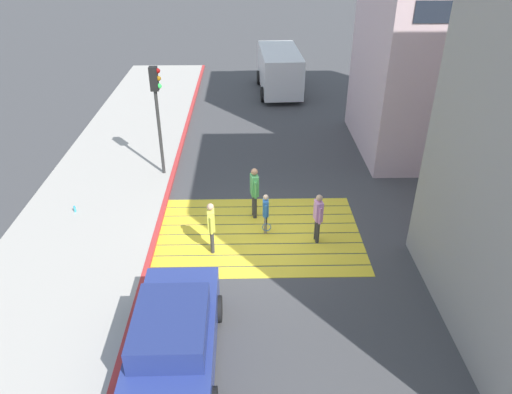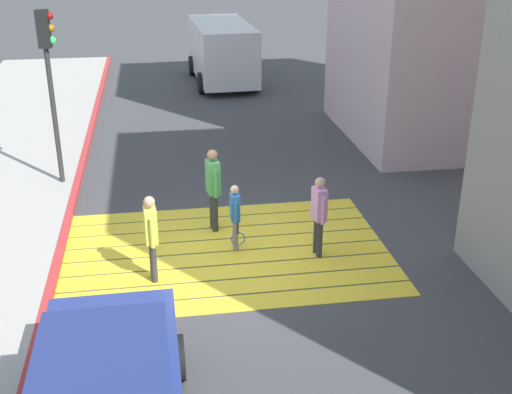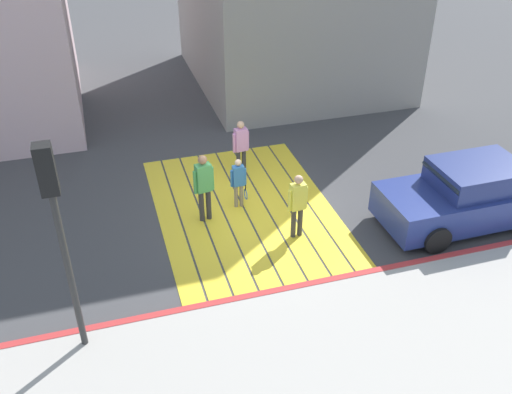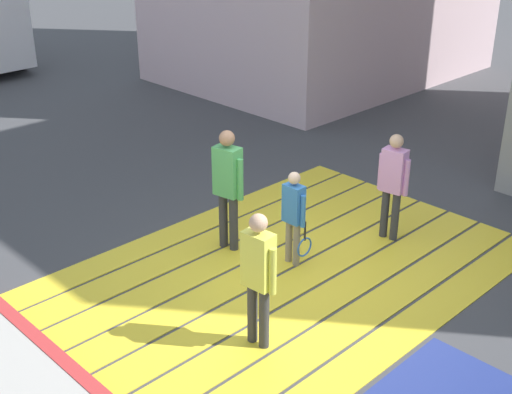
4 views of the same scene
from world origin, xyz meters
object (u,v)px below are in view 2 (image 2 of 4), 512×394
pedestrian_adult_side (213,184)px  pedestrian_child_with_racket (235,214)px  pedestrian_adult_trailing (319,211)px  pedestrian_adult_lead (151,232)px  traffic_light_corner (49,64)px  van_down_street (222,51)px

pedestrian_adult_side → pedestrian_child_with_racket: bearing=-70.6°
pedestrian_adult_trailing → pedestrian_adult_lead: bearing=-171.5°
traffic_light_corner → pedestrian_adult_trailing: size_ratio=2.59×
van_down_street → pedestrian_adult_trailing: (0.23, -14.87, -0.32)m
pedestrian_adult_lead → pedestrian_adult_side: 2.31m
pedestrian_adult_lead → pedestrian_child_with_racket: size_ratio=1.21×
pedestrian_adult_lead → pedestrian_adult_side: bearing=56.0°
traffic_light_corner → pedestrian_child_with_racket: 5.96m
pedestrian_adult_lead → pedestrian_adult_trailing: pedestrian_adult_lead is taller
pedestrian_adult_side → pedestrian_child_with_racket: (0.33, -0.95, -0.27)m
pedestrian_adult_trailing → traffic_light_corner: bearing=139.9°
pedestrian_adult_lead → pedestrian_adult_side: (1.29, 1.92, 0.08)m
pedestrian_adult_trailing → pedestrian_adult_side: 2.38m
van_down_street → pedestrian_adult_lead: size_ratio=3.18×
traffic_light_corner → pedestrian_adult_lead: (2.16, -4.97, -2.07)m
pedestrian_adult_side → pedestrian_adult_lead: bearing=-124.0°
pedestrian_adult_trailing → pedestrian_child_with_racket: (-1.56, 0.49, -0.17)m
van_down_street → pedestrian_child_with_racket: bearing=-95.3°
traffic_light_corner → pedestrian_child_with_racket: size_ratio=3.09×
pedestrian_adult_lead → traffic_light_corner: bearing=113.5°
pedestrian_adult_side → van_down_street: bearing=82.9°
pedestrian_adult_side → traffic_light_corner: bearing=138.5°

